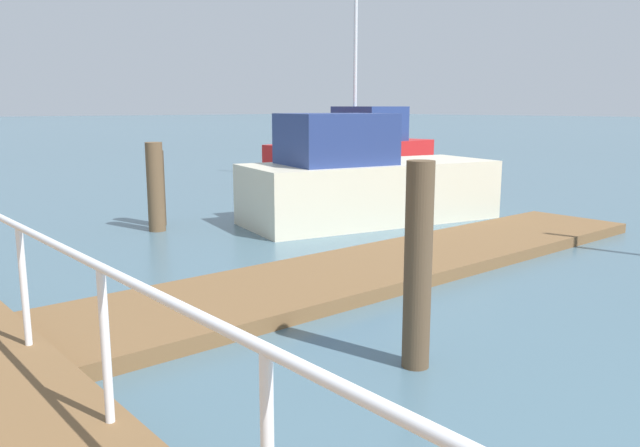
# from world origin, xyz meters

# --- Properties ---
(ground_plane) EXTENTS (300.00, 300.00, 0.00)m
(ground_plane) POSITION_xyz_m (0.00, 20.00, 0.00)
(ground_plane) COLOR #476675
(floating_dock) EXTENTS (11.35, 2.00, 0.18)m
(floating_dock) POSITION_xyz_m (2.18, 8.80, 0.09)
(floating_dock) COLOR brown
(floating_dock) RESTS_ON ground_plane
(dock_piling_0) EXTENTS (0.26, 0.26, 1.96)m
(dock_piling_0) POSITION_xyz_m (-0.22, 6.17, 0.98)
(dock_piling_0) COLOR brown
(dock_piling_0) RESTS_ON ground_plane
(dock_piling_1) EXTENTS (0.34, 0.34, 1.55)m
(dock_piling_1) POSITION_xyz_m (1.21, 14.48, 0.78)
(dock_piling_1) COLOR #473826
(dock_piling_1) RESTS_ON ground_plane
(dock_piling_2) EXTENTS (0.33, 0.33, 1.76)m
(dock_piling_2) POSITION_xyz_m (0.93, 13.94, 0.88)
(dock_piling_2) COLOR brown
(dock_piling_2) RESTS_ON ground_plane
(moored_boat_1) EXTENTS (6.44, 2.92, 7.80)m
(moored_boat_1) POSITION_xyz_m (9.84, 17.52, 0.90)
(moored_boat_1) COLOR red
(moored_boat_1) RESTS_ON ground_plane
(moored_boat_3) EXTENTS (5.79, 3.20, 2.30)m
(moored_boat_3) POSITION_xyz_m (4.79, 12.03, 0.86)
(moored_boat_3) COLOR beige
(moored_boat_3) RESTS_ON ground_plane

